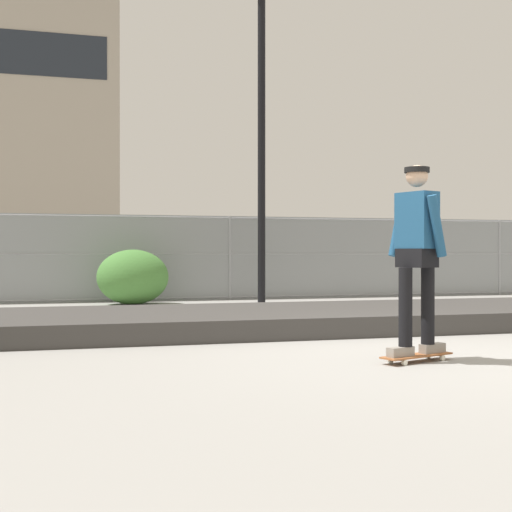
# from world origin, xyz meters

# --- Properties ---
(ground_plane) EXTENTS (120.00, 120.00, 0.00)m
(ground_plane) POSITION_xyz_m (0.00, 0.00, 0.00)
(ground_plane) COLOR gray
(gravel_berm) EXTENTS (11.63, 2.76, 0.26)m
(gravel_berm) POSITION_xyz_m (0.00, 2.99, 0.13)
(gravel_berm) COLOR #3D3A38
(gravel_berm) RESTS_ON ground_plane
(skateboard) EXTENTS (0.82, 0.45, 0.07)m
(skateboard) POSITION_xyz_m (-0.29, -0.18, 0.06)
(skateboard) COLOR #9E5B33
(skateboard) RESTS_ON ground_plane
(skater) EXTENTS (0.71, 0.62, 1.82)m
(skater) POSITION_xyz_m (-0.29, -0.18, 1.11)
(skater) COLOR gray
(skater) RESTS_ON skateboard
(chain_fence) EXTENTS (27.44, 0.06, 1.85)m
(chain_fence) POSITION_xyz_m (0.00, 8.82, 0.93)
(chain_fence) COLOR gray
(chain_fence) RESTS_ON ground_plane
(street_lamp) EXTENTS (0.44, 0.44, 6.69)m
(street_lamp) POSITION_xyz_m (0.43, 7.77, 4.17)
(street_lamp) COLOR black
(street_lamp) RESTS_ON ground_plane
(parked_car_near) EXTENTS (4.55, 2.26, 1.66)m
(parked_car_near) POSITION_xyz_m (-4.23, 11.42, 0.84)
(parked_car_near) COLOR maroon
(parked_car_near) RESTS_ON ground_plane
(shrub_left) EXTENTS (1.43, 1.17, 1.11)m
(shrub_left) POSITION_xyz_m (-2.20, 7.96, 0.55)
(shrub_left) COLOR #477F38
(shrub_left) RESTS_ON ground_plane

